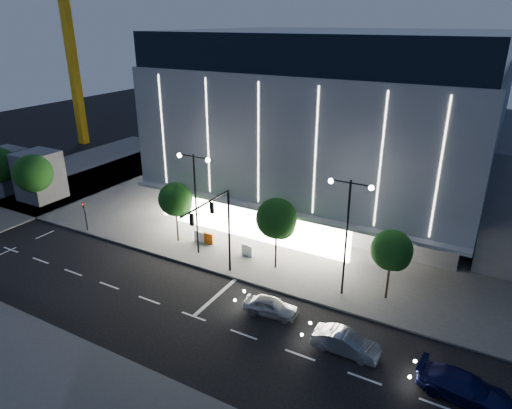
{
  "coord_description": "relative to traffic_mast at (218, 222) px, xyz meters",
  "views": [
    {
      "loc": [
        18.51,
        -22.2,
        18.96
      ],
      "look_at": [
        1.78,
        7.71,
        5.0
      ],
      "focal_mm": 32.0,
      "sensor_mm": 36.0,
      "label": 1
    }
  ],
  "objects": [
    {
      "name": "tree_mid",
      "position": [
        3.03,
        3.68,
        -0.69
      ],
      "size": [
        3.25,
        3.25,
        6.15
      ],
      "color": "black",
      "rests_on": "ground"
    },
    {
      "name": "sidewalk_museum",
      "position": [
        4.0,
        20.66,
        -4.95
      ],
      "size": [
        70.0,
        40.0,
        0.15
      ],
      "primitive_type": "cube",
      "color": "#474747",
      "rests_on": "ground"
    },
    {
      "name": "ground",
      "position": [
        -1.0,
        -3.34,
        -5.03
      ],
      "size": [
        160.0,
        160.0,
        0.0
      ],
      "primitive_type": "plane",
      "color": "black",
      "rests_on": "ground"
    },
    {
      "name": "car_second",
      "position": [
        11.28,
        -3.2,
        -4.34
      ],
      "size": [
        4.15,
        1.46,
        1.37
      ],
      "primitive_type": "imported",
      "rotation": [
        0.0,
        0.0,
        1.57
      ],
      "color": "#AAAEB2",
      "rests_on": "ground"
    },
    {
      "name": "street_lamp_west",
      "position": [
        -4.0,
        2.66,
        0.93
      ],
      "size": [
        3.16,
        0.36,
        9.0
      ],
      "color": "black",
      "rests_on": "ground"
    },
    {
      "name": "sidewalk_west",
      "position": [
        -31.0,
        6.66,
        -4.95
      ],
      "size": [
        16.0,
        50.0,
        0.15
      ],
      "primitive_type": "cube",
      "color": "#474747",
      "rests_on": "ground"
    },
    {
      "name": "tree_right",
      "position": [
        12.03,
        3.68,
        -1.14
      ],
      "size": [
        2.91,
        2.91,
        5.51
      ],
      "color": "black",
      "rests_on": "ground"
    },
    {
      "name": "street_lamp_east",
      "position": [
        9.0,
        2.66,
        0.93
      ],
      "size": [
        3.16,
        0.36,
        9.0
      ],
      "color": "black",
      "rests_on": "ground"
    },
    {
      "name": "traffic_mast",
      "position": [
        0.0,
        0.0,
        0.0
      ],
      "size": [
        0.33,
        5.89,
        7.07
      ],
      "color": "black",
      "rests_on": "ground"
    },
    {
      "name": "barrier_d",
      "position": [
        -0.01,
        4.28,
        -4.38
      ],
      "size": [
        1.12,
        0.38,
        1.0
      ],
      "primitive_type": "cube",
      "rotation": [
        0.0,
        0.0,
        -0.12
      ],
      "color": "white",
      "rests_on": "sidewalk_museum"
    },
    {
      "name": "tower_crane",
      "position": [
        -41.92,
        24.66,
        15.48
      ],
      "size": [
        32.0,
        2.0,
        28.5
      ],
      "color": "gold",
      "rests_on": "ground"
    },
    {
      "name": "barrier_b",
      "position": [
        -5.17,
        4.48,
        -4.38
      ],
      "size": [
        1.12,
        0.38,
        1.0
      ],
      "primitive_type": "cube",
      "rotation": [
        0.0,
        0.0,
        -0.12
      ],
      "color": "white",
      "rests_on": "sidewalk_museum"
    },
    {
      "name": "barrier_a",
      "position": [
        -4.27,
        4.53,
        -4.38
      ],
      "size": [
        1.1,
        0.26,
        1.0
      ],
      "primitive_type": "cube",
      "rotation": [
        0.0,
        0.0,
        0.01
      ],
      "color": "#D95A0C",
      "rests_on": "sidewalk_museum"
    },
    {
      "name": "car_lead",
      "position": [
        5.51,
        -2.03,
        -4.38
      ],
      "size": [
        3.96,
        1.96,
        1.3
      ],
      "primitive_type": "imported",
      "rotation": [
        0.0,
        0.0,
        1.68
      ],
      "color": "#ADB1B5",
      "rests_on": "ground"
    },
    {
      "name": "tree_left",
      "position": [
        -6.97,
        3.68,
        -0.99
      ],
      "size": [
        3.02,
        3.02,
        5.72
      ],
      "color": "black",
      "rests_on": "ground"
    },
    {
      "name": "car_third",
      "position": [
        18.05,
        -3.64,
        -4.31
      ],
      "size": [
        5.07,
        2.41,
        1.43
      ],
      "primitive_type": "imported",
      "rotation": [
        0.0,
        0.0,
        1.48
      ],
      "color": "#121343",
      "rests_on": "ground"
    },
    {
      "name": "museum",
      "position": [
        1.98,
        18.97,
        4.25
      ],
      "size": [
        30.0,
        25.8,
        18.0
      ],
      "color": "#4C4C51",
      "rests_on": "ground"
    },
    {
      "name": "ped_signal_far",
      "position": [
        -16.0,
        1.16,
        -3.14
      ],
      "size": [
        0.22,
        0.24,
        3.0
      ],
      "color": "black",
      "rests_on": "ground"
    }
  ]
}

